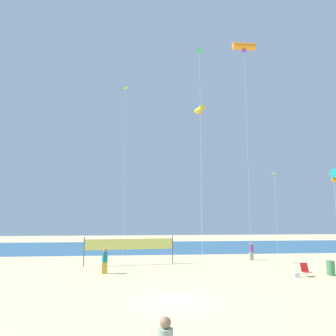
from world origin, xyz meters
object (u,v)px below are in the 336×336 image
Objects in this scene: folding_beach_chair at (305,269)px; volleyball_net at (130,245)px; kite_yellow_diamond at (126,96)px; kite_cyan_tube at (334,175)px; kite_green_diamond at (200,68)px; beachgoer_teal_shirt at (105,260)px; kite_yellow_tube at (200,110)px; beachgoer_plum_shirt at (251,251)px; kite_orange_tube at (244,47)px; trash_barrel at (331,268)px; beach_handbag at (297,275)px; kite_lime_diamond at (275,177)px.

volleyball_net is at bearing 131.20° from folding_beach_chair.
volleyball_net is 13.74m from kite_yellow_diamond.
kite_green_diamond is at bearing 175.77° from kite_cyan_tube.
kite_yellow_tube is at bearing 164.03° from beachgoer_teal_shirt.
beachgoer_teal_shirt is at bearing 148.80° from kite_green_diamond.
beachgoer_teal_shirt is 14.71m from beachgoer_plum_shirt.
folding_beach_chair is 0.12× the size of volleyball_net.
beachgoer_teal_shirt is 0.11× the size of kite_yellow_tube.
folding_beach_chair is at bearing -29.88° from volleyball_net.
kite_green_diamond reaches higher than beachgoer_teal_shirt.
kite_yellow_diamond is (-0.60, 1.02, 13.69)m from volleyball_net.
beachgoer_plum_shirt is 18.37m from kite_orange_tube.
trash_barrel is 2.83m from beach_handbag.
beachgoer_plum_shirt is at bearing 56.17° from kite_green_diamond.
kite_cyan_tube is (8.82, -0.65, -7.36)m from kite_green_diamond.
folding_beach_chair is 0.05× the size of kite_yellow_diamond.
kite_orange_tube is at bearing 24.14° from beachgoer_plum_shirt.
beach_handbag is 0.02× the size of kite_orange_tube.
kite_orange_tube is 1.09× the size of kite_yellow_tube.
folding_beach_chair is 2.43× the size of beach_handbag.
beachgoer_plum_shirt is at bearing 88.94° from beach_handbag.
beach_handbag is at bearing -32.48° from volleyball_net.
beach_handbag is at bearing 8.30° from kite_green_diamond.
kite_yellow_diamond is at bearing -41.27° from beachgoer_plum_shirt.
trash_barrel is 7.48m from kite_lime_diamond.
kite_yellow_diamond reaches higher than kite_green_diamond.
volleyball_net is at bearing -176.53° from beachgoer_teal_shirt.
folding_beach_chair is 6.79m from kite_cyan_tube.
kite_yellow_tube is (2.93, 14.41, 1.76)m from kite_green_diamond.
kite_yellow_diamond reaches higher than kite_lime_diamond.
kite_lime_diamond reaches higher than folding_beach_chair.
trash_barrel is 16.71m from kite_green_diamond.
kite_lime_diamond reaches higher than trash_barrel.
kite_lime_diamond is 0.46× the size of kite_yellow_tube.
folding_beach_chair is 0.05× the size of kite_orange_tube.
volleyball_net is 0.49× the size of kite_green_diamond.
kite_green_diamond is at bearing 170.51° from folding_beach_chair.
kite_yellow_tube is (-4.53, 13.17, 15.49)m from folding_beach_chair.
kite_yellow_diamond is at bearing -166.61° from beachgoer_teal_shirt.
beachgoer_teal_shirt is 0.11× the size of kite_green_diamond.
kite_orange_tube reaches higher than beach_handbag.
trash_barrel is 22.27m from kite_yellow_diamond.
volleyball_net is at bearing 155.10° from kite_lime_diamond.
beachgoer_teal_shirt is at bearing -20.48° from beachgoer_plum_shirt.
kite_green_diamond is at bearing 10.03° from beachgoer_plum_shirt.
kite_cyan_tube is 19.16m from kite_yellow_diamond.
kite_yellow_tube is (9.32, 10.54, 15.01)m from beachgoer_teal_shirt.
beachgoer_plum_shirt is 0.22× the size of kite_lime_diamond.
kite_lime_diamond is at bearing 152.38° from trash_barrel.
kite_yellow_diamond is 1.00× the size of kite_yellow_tube.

